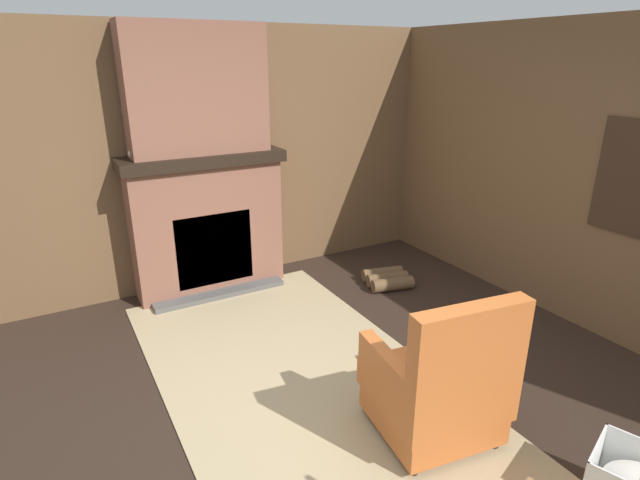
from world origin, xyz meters
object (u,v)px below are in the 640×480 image
(firewood_stack, at_px, (387,279))
(storage_case, at_px, (229,142))
(armchair, at_px, (438,388))
(oil_lamp_vase, at_px, (132,149))

(firewood_stack, relative_size, storage_case, 2.08)
(armchair, bearing_deg, storage_case, 12.83)
(armchair, xyz_separation_m, oil_lamp_vase, (-2.84, -1.14, 1.12))
(firewood_stack, height_order, oil_lamp_vase, oil_lamp_vase)
(oil_lamp_vase, relative_size, storage_case, 1.00)
(firewood_stack, xyz_separation_m, oil_lamp_vase, (-0.89, -2.23, 1.42))
(armchair, height_order, storage_case, storage_case)
(oil_lamp_vase, bearing_deg, storage_case, 89.99)
(armchair, xyz_separation_m, firewood_stack, (-1.95, 1.09, -0.29))
(firewood_stack, relative_size, oil_lamp_vase, 2.08)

